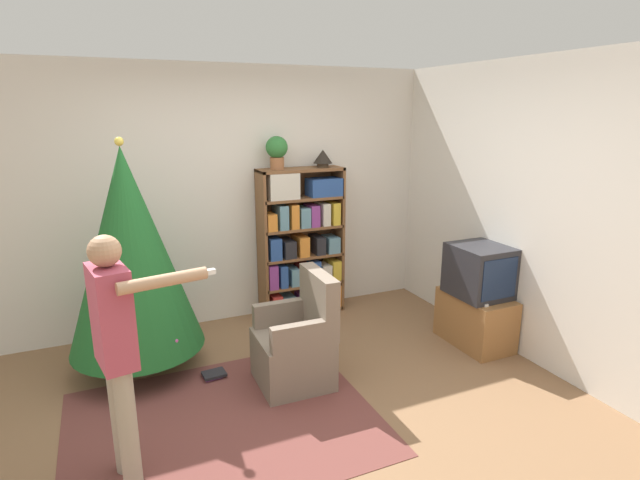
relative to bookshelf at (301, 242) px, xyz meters
name	(u,v)px	position (x,y,z in m)	size (l,w,h in m)	color
ground_plane	(301,411)	(-0.70, -1.73, -0.80)	(14.00, 14.00, 0.00)	#846042
wall_back	(228,197)	(-0.70, 0.23, 0.50)	(8.00, 0.10, 2.60)	silver
wall_right	(541,215)	(1.50, -1.73, 0.50)	(0.10, 8.00, 2.60)	silver
area_rug	(224,422)	(-1.26, -1.64, -0.79)	(2.13, 1.72, 0.01)	brown
bookshelf	(301,242)	(0.00, 0.00, 0.00)	(0.90, 0.30, 1.58)	brown
tv_stand	(475,319)	(1.22, -1.36, -0.55)	(0.42, 0.70, 0.49)	#996638
television	(479,271)	(1.22, -1.37, -0.07)	(0.46, 0.52, 0.47)	#28282D
game_remote	(482,304)	(1.09, -1.57, -0.29)	(0.04, 0.12, 0.02)	white
christmas_tree	(130,252)	(-1.72, -0.59, 0.26)	(1.09, 1.09, 1.96)	#4C3323
armchair	(298,345)	(-0.57, -1.33, -0.47)	(0.58, 0.57, 0.92)	#7A6B5B
standing_person	(117,342)	(-1.90, -1.95, 0.10)	(0.68, 0.46, 1.52)	#9E937F
potted_plant	(277,150)	(-0.25, 0.01, 0.98)	(0.22, 0.22, 0.33)	#935B38
table_lamp	(323,157)	(0.25, 0.01, 0.89)	(0.20, 0.20, 0.18)	#473828
book_pile_near_tree	(213,375)	(-1.19, -0.99, -0.77)	(0.20, 0.16, 0.05)	#843889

